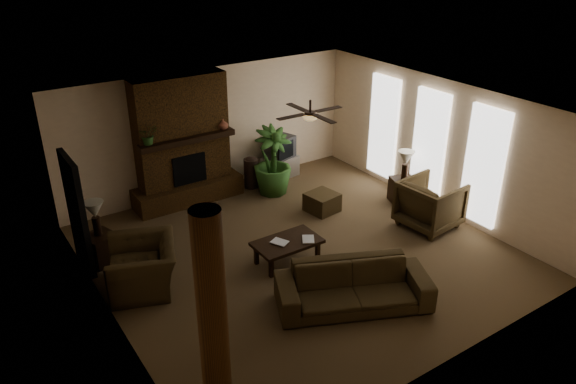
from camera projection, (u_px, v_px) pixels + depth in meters
room_shell at (301, 185)px, 9.75m from camera, size 7.00×7.00×7.00m
fireplace at (184, 151)px, 11.86m from camera, size 2.40×0.70×2.80m
windows at (429, 145)px, 11.66m from camera, size 0.08×3.65×2.35m
log_column at (212, 316)px, 6.47m from camera, size 0.36×0.36×2.80m
doorway at (77, 214)px, 9.52m from camera, size 0.10×1.00×2.10m
ceiling_fan at (310, 115)px, 9.69m from camera, size 1.35×1.35×0.37m
sofa at (354, 280)px, 8.73m from camera, size 2.51×1.66×0.95m
armchair_left at (142, 259)px, 9.14m from camera, size 1.19×1.45×1.09m
armchair_right at (431, 202)px, 11.06m from camera, size 1.08×1.14×1.09m
coffee_table at (287, 244)px, 9.92m from camera, size 1.20×0.70×0.43m
ottoman at (322, 202)px, 11.80m from camera, size 0.68×0.68×0.40m
tv_stand at (280, 167)px, 13.41m from camera, size 0.90×0.60×0.50m
tv at (280, 147)px, 13.19m from camera, size 0.77×0.69×0.52m
floor_vase at (251, 170)px, 12.78m from camera, size 0.34×0.34×0.77m
floor_plant at (272, 175)px, 12.51m from camera, size 1.00×1.62×0.87m
side_table_left at (101, 248)px, 9.97m from camera, size 0.63×0.63×0.55m
lamp_left at (95, 212)px, 9.67m from camera, size 0.45×0.45×0.65m
side_table_right at (403, 190)px, 12.16m from camera, size 0.64×0.64×0.55m
lamp_right at (406, 160)px, 11.84m from camera, size 0.44×0.44×0.65m
mantel_plant at (148, 137)px, 11.04m from camera, size 0.40×0.44×0.33m
mantel_vase at (223, 124)px, 11.90m from camera, size 0.28×0.29×0.22m
book_a at (276, 238)px, 9.69m from camera, size 0.21×0.12×0.29m
book_b at (302, 233)px, 9.87m from camera, size 0.19×0.14×0.29m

